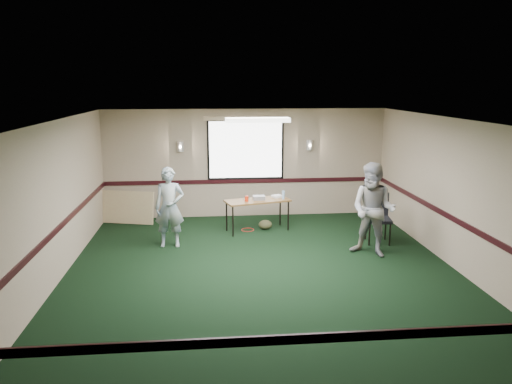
{
  "coord_description": "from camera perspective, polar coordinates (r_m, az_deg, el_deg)",
  "views": [
    {
      "loc": [
        -0.93,
        -8.31,
        3.3
      ],
      "look_at": [
        0.0,
        1.3,
        1.2
      ],
      "focal_mm": 35.0,
      "sensor_mm": 36.0,
      "label": 1
    }
  ],
  "objects": [
    {
      "name": "projector",
      "position": [
        11.31,
        0.33,
        -0.66
      ],
      "size": [
        0.27,
        0.23,
        0.09
      ],
      "primitive_type": "cube",
      "rotation": [
        0.0,
        0.0,
        0.01
      ],
      "color": "gray",
      "rests_on": "folding_table"
    },
    {
      "name": "conference_chair",
      "position": [
        10.89,
        13.72,
        -2.43
      ],
      "size": [
        0.57,
        0.59,
        1.03
      ],
      "rotation": [
        0.0,
        0.0,
        -0.13
      ],
      "color": "black",
      "rests_on": "ground"
    },
    {
      "name": "game_console",
      "position": [
        11.55,
        2.41,
        -0.49
      ],
      "size": [
        0.27,
        0.25,
        0.05
      ],
      "primitive_type": "cube",
      "rotation": [
        0.0,
        0.0,
        0.46
      ],
      "color": "white",
      "rests_on": "folding_table"
    },
    {
      "name": "duffel_bag",
      "position": [
        11.56,
        1.07,
        -3.75
      ],
      "size": [
        0.35,
        0.28,
        0.22
      ],
      "primitive_type": "ellipsoid",
      "rotation": [
        0.0,
        0.0,
        0.16
      ],
      "color": "#4D4A2C",
      "rests_on": "ground"
    },
    {
      "name": "ground",
      "position": [
        8.99,
        0.81,
        -9.27
      ],
      "size": [
        8.0,
        8.0,
        0.0
      ],
      "primitive_type": "plane",
      "color": "black",
      "rests_on": "ground"
    },
    {
      "name": "room_shell",
      "position": [
        10.61,
        -0.43,
        2.95
      ],
      "size": [
        8.0,
        8.02,
        8.0
      ],
      "color": "tan",
      "rests_on": "ground"
    },
    {
      "name": "folding_table",
      "position": [
        11.31,
        0.17,
        -1.17
      ],
      "size": [
        1.55,
        0.94,
        0.72
      ],
      "rotation": [
        0.0,
        0.0,
        0.27
      ],
      "color": "brown",
      "rests_on": "ground"
    },
    {
      "name": "folded_table",
      "position": [
        12.43,
        -14.95,
        -1.68
      ],
      "size": [
        1.53,
        0.61,
        0.78
      ],
      "primitive_type": "cube",
      "rotation": [
        -0.21,
        0.0,
        -0.26
      ],
      "color": "tan",
      "rests_on": "ground"
    },
    {
      "name": "person_left",
      "position": [
        10.35,
        -9.86,
        -1.73
      ],
      "size": [
        0.62,
        0.41,
        1.66
      ],
      "primitive_type": "imported",
      "rotation": [
        0.0,
        0.0,
        -0.03
      ],
      "color": "#436495",
      "rests_on": "ground"
    },
    {
      "name": "person_right",
      "position": [
        9.9,
        13.27,
        -2.0
      ],
      "size": [
        1.13,
        1.09,
        1.83
      ],
      "primitive_type": "imported",
      "rotation": [
        0.0,
        0.0,
        -0.64
      ],
      "color": "#7988BD",
      "rests_on": "ground"
    },
    {
      "name": "red_cup",
      "position": [
        11.16,
        -1.08,
        -0.76
      ],
      "size": [
        0.08,
        0.08,
        0.12
      ],
      "primitive_type": "cylinder",
      "color": "red",
      "rests_on": "folding_table"
    },
    {
      "name": "water_bottle",
      "position": [
        11.37,
        3.14,
        -0.32
      ],
      "size": [
        0.06,
        0.06,
        0.2
      ],
      "primitive_type": "cylinder",
      "color": "#95C2F5",
      "rests_on": "folding_table"
    },
    {
      "name": "cable_coil",
      "position": [
        11.51,
        -0.95,
        -4.34
      ],
      "size": [
        0.32,
        0.32,
        0.02
      ],
      "primitive_type": "torus",
      "rotation": [
        0.0,
        0.0,
        -0.07
      ],
      "color": "red",
      "rests_on": "ground"
    }
  ]
}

